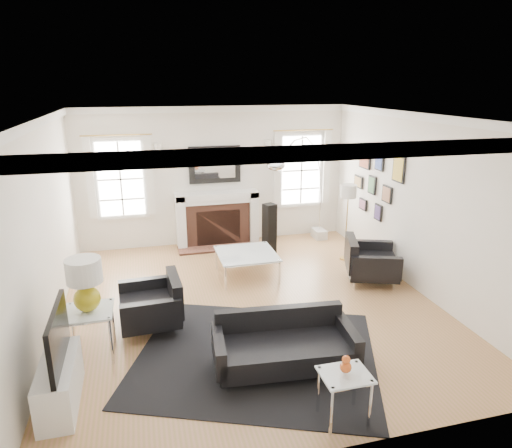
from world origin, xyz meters
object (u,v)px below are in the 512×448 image
object	(u,v)px
fireplace	(218,219)
sofa	(283,345)
armchair_right	(368,262)
gourd_lamp	(85,281)
coffee_table	(247,255)
arc_floor_lamp	(300,189)
armchair_left	(154,305)

from	to	relation	value
fireplace	sofa	xyz separation A→B (m)	(-0.00, -4.45, -0.25)
fireplace	armchair_right	xyz separation A→B (m)	(2.14, -2.46, -0.20)
sofa	armchair_right	size ratio (longest dim) A/B	1.51
fireplace	armchair_right	distance (m)	3.26
sofa	gourd_lamp	distance (m)	2.45
coffee_table	gourd_lamp	bearing A→B (deg)	-142.08
sofa	gourd_lamp	world-z (taller)	gourd_lamp
sofa	arc_floor_lamp	world-z (taller)	arc_floor_lamp
armchair_left	fireplace	bearing A→B (deg)	65.47
coffee_table	armchair_left	bearing A→B (deg)	-140.08
sofa	coffee_table	bearing A→B (deg)	85.86
armchair_left	gourd_lamp	distance (m)	1.14
fireplace	gourd_lamp	xyz separation A→B (m)	(-2.20, -3.64, 0.46)
fireplace	gourd_lamp	bearing A→B (deg)	-121.18
armchair_left	coffee_table	bearing A→B (deg)	39.92
armchair_left	arc_floor_lamp	bearing A→B (deg)	39.19
gourd_lamp	arc_floor_lamp	xyz separation A→B (m)	(3.72, 2.91, 0.26)
sofa	armchair_left	world-z (taller)	armchair_left
armchair_right	gourd_lamp	size ratio (longest dim) A/B	1.71
armchair_right	gourd_lamp	distance (m)	4.55
armchair_left	sofa	bearing A→B (deg)	-42.86
arc_floor_lamp	coffee_table	bearing A→B (deg)	-141.72
fireplace	coffee_table	world-z (taller)	fireplace
coffee_table	arc_floor_lamp	xyz separation A→B (m)	(1.33, 1.05, 0.85)
armchair_right	coffee_table	world-z (taller)	armchair_right
gourd_lamp	armchair_left	bearing A→B (deg)	33.39
sofa	gourd_lamp	xyz separation A→B (m)	(-2.20, 0.81, 0.71)
coffee_table	arc_floor_lamp	size ratio (longest dim) A/B	0.42
armchair_left	armchair_right	bearing A→B (deg)	10.61
armchair_right	gourd_lamp	world-z (taller)	gourd_lamp
arc_floor_lamp	fireplace	bearing A→B (deg)	154.53
sofa	coffee_table	distance (m)	2.69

